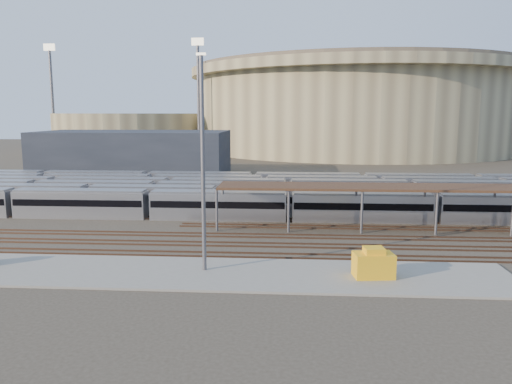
% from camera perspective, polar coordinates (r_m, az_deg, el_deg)
% --- Properties ---
extents(ground, '(420.00, 420.00, 0.00)m').
position_cam_1_polar(ground, '(58.41, 3.15, -4.89)').
color(ground, '#383026').
rests_on(ground, ground).
extents(apron, '(50.00, 9.00, 0.20)m').
position_cam_1_polar(apron, '(44.33, -3.71, -9.29)').
color(apron, gray).
rests_on(apron, ground).
extents(subway_trains, '(127.09, 23.90, 3.60)m').
position_cam_1_polar(subway_trains, '(76.19, 3.43, -0.25)').
color(subway_trains, '#B5B4B9').
rests_on(subway_trains, ground).
extents(inspection_shed, '(60.30, 6.00, 5.30)m').
position_cam_1_polar(inspection_shed, '(64.95, 23.04, 0.29)').
color(inspection_shed, '#5A595E').
rests_on(inspection_shed, ground).
extents(empty_tracks, '(170.00, 9.62, 0.18)m').
position_cam_1_polar(empty_tracks, '(53.54, 3.07, -6.07)').
color(empty_tracks, '#4C3323').
rests_on(empty_tracks, ground).
extents(stadium, '(124.00, 124.00, 32.50)m').
position_cam_1_polar(stadium, '(198.22, 11.16, 9.52)').
color(stadium, tan).
rests_on(stadium, ground).
extents(secondary_arena, '(56.00, 56.00, 14.00)m').
position_cam_1_polar(secondary_arena, '(196.46, -14.13, 6.66)').
color(secondary_arena, tan).
rests_on(secondary_arena, ground).
extents(service_building, '(42.00, 20.00, 10.00)m').
position_cam_1_polar(service_building, '(117.63, -13.76, 4.33)').
color(service_building, '#1E232D').
rests_on(service_building, ground).
extents(floodlight_0, '(4.00, 1.00, 38.40)m').
position_cam_1_polar(floodlight_0, '(169.65, -6.59, 11.16)').
color(floodlight_0, '#5A595E').
rests_on(floodlight_0, ground).
extents(floodlight_1, '(4.00, 1.00, 38.40)m').
position_cam_1_polar(floodlight_1, '(196.52, -22.27, 10.25)').
color(floodlight_1, '#5A595E').
rests_on(floodlight_1, ground).
extents(floodlight_3, '(4.00, 1.00, 38.40)m').
position_cam_1_polar(floodlight_3, '(217.08, 1.16, 10.72)').
color(floodlight_3, '#5A595E').
rests_on(floodlight_3, ground).
extents(yard_light_pole, '(0.80, 0.36, 18.77)m').
position_cam_1_polar(yard_light_pole, '(43.28, -6.09, 3.21)').
color(yard_light_pole, '#5A595E').
rests_on(yard_light_pole, apron).
extents(yellow_equipment, '(3.53, 2.45, 2.06)m').
position_cam_1_polar(yellow_equipment, '(43.94, 13.27, -8.13)').
color(yellow_equipment, '#F0AE16').
rests_on(yellow_equipment, apron).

